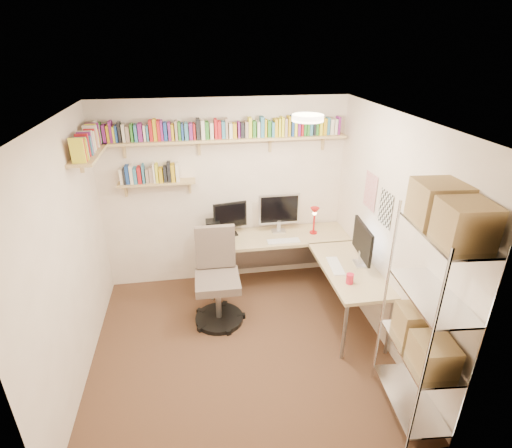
{
  "coord_description": "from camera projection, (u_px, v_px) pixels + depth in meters",
  "views": [
    {
      "loc": [
        -0.39,
        -3.47,
        3.13
      ],
      "look_at": [
        0.27,
        0.55,
        1.24
      ],
      "focal_mm": 28.0,
      "sensor_mm": 36.0,
      "label": 1
    }
  ],
  "objects": [
    {
      "name": "room_shell",
      "position": [
        238.0,
        220.0,
        3.83
      ],
      "size": [
        3.24,
        3.04,
        2.52
      ],
      "color": "beige",
      "rests_on": "ground"
    },
    {
      "name": "corner_desk",
      "position": [
        284.0,
        244.0,
        5.11
      ],
      "size": [
        1.99,
        1.9,
        1.29
      ],
      "color": "#CEC086",
      "rests_on": "ground"
    },
    {
      "name": "wall_shelves",
      "position": [
        189.0,
        142.0,
        4.73
      ],
      "size": [
        3.12,
        1.09,
        0.8
      ],
      "color": "tan",
      "rests_on": "ground"
    },
    {
      "name": "office_chair",
      "position": [
        217.0,
        283.0,
        4.74
      ],
      "size": [
        0.61,
        0.62,
        1.16
      ],
      "rotation": [
        0.0,
        0.0,
        -0.02
      ],
      "color": "black",
      "rests_on": "ground"
    },
    {
      "name": "ground",
      "position": [
        240.0,
        345.0,
        4.48
      ],
      "size": [
        3.2,
        3.2,
        0.0
      ],
      "primitive_type": "plane",
      "color": "#4A3720",
      "rests_on": "ground"
    },
    {
      "name": "wire_rack",
      "position": [
        436.0,
        279.0,
        3.11
      ],
      "size": [
        0.48,
        0.87,
        2.16
      ],
      "rotation": [
        0.0,
        0.0,
        -0.09
      ],
      "color": "silver",
      "rests_on": "ground"
    }
  ]
}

